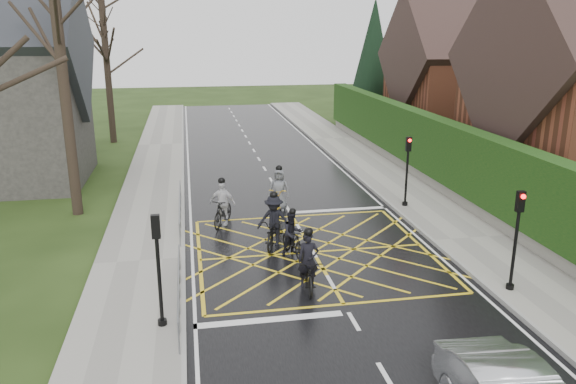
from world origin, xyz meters
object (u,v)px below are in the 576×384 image
object	(u,v)px
cyclist_rear	(309,269)
cyclist_mid	(274,226)
cyclist_lead	(279,195)
cyclist_front	(223,208)
cyclist_back	(293,238)

from	to	relation	value
cyclist_rear	cyclist_mid	world-z (taller)	cyclist_mid
cyclist_mid	cyclist_lead	distance (m)	4.11
cyclist_rear	cyclist_lead	xyz separation A→B (m)	(0.37, 7.68, 0.07)
cyclist_lead	cyclist_front	bearing A→B (deg)	-132.52
cyclist_mid	cyclist_front	distance (m)	3.08
cyclist_rear	cyclist_front	xyz separation A→B (m)	(-2.19, 6.22, 0.10)
cyclist_mid	cyclist_lead	bearing A→B (deg)	98.35
cyclist_front	cyclist_lead	world-z (taller)	cyclist_lead
cyclist_back	cyclist_front	world-z (taller)	cyclist_front
cyclist_mid	cyclist_lead	xyz separation A→B (m)	(0.86, 4.02, -0.05)
cyclist_mid	cyclist_front	bearing A→B (deg)	143.94
cyclist_lead	cyclist_rear	bearing A→B (deg)	-74.88
cyclist_back	cyclist_lead	bearing A→B (deg)	71.18
cyclist_lead	cyclist_back	bearing A→B (deg)	-76.28
cyclist_lead	cyclist_mid	bearing A→B (deg)	-84.21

